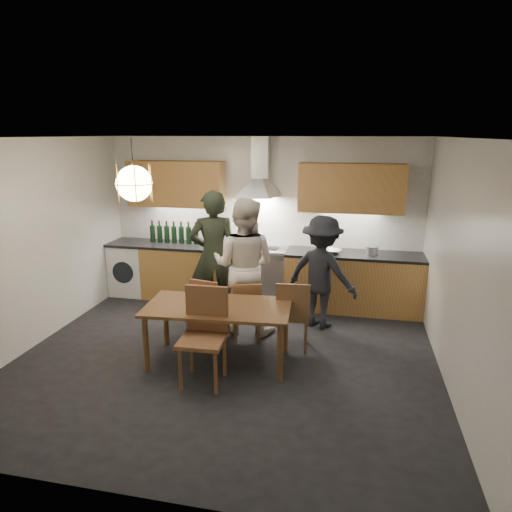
% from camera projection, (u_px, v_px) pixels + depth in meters
% --- Properties ---
extents(ground, '(5.00, 5.00, 0.00)m').
position_uv_depth(ground, '(226.00, 358.00, 5.54)').
color(ground, black).
rests_on(ground, ground).
extents(room_shell, '(5.02, 4.52, 2.61)m').
position_uv_depth(room_shell, '(223.00, 220.00, 5.10)').
color(room_shell, white).
rests_on(room_shell, ground).
extents(counter_run, '(5.00, 0.62, 0.90)m').
position_uv_depth(counter_run, '(260.00, 276.00, 7.26)').
color(counter_run, tan).
rests_on(counter_run, ground).
extents(range_stove, '(0.90, 0.60, 0.92)m').
position_uv_depth(range_stove, '(258.00, 276.00, 7.26)').
color(range_stove, silver).
rests_on(range_stove, ground).
extents(wall_fixtures, '(4.30, 0.54, 1.10)m').
position_uv_depth(wall_fixtures, '(260.00, 185.00, 7.00)').
color(wall_fixtures, tan).
rests_on(wall_fixtures, ground).
extents(pendant_lamp, '(0.43, 0.43, 0.70)m').
position_uv_depth(pendant_lamp, '(134.00, 184.00, 5.10)').
color(pendant_lamp, black).
rests_on(pendant_lamp, ground).
extents(dining_table, '(1.73, 0.95, 0.71)m').
position_uv_depth(dining_table, '(218.00, 312.00, 5.31)').
color(dining_table, brown).
rests_on(dining_table, ground).
extents(chair_back_left, '(0.47, 0.47, 0.88)m').
position_uv_depth(chair_back_left, '(208.00, 306.00, 5.84)').
color(chair_back_left, brown).
rests_on(chair_back_left, ground).
extents(chair_back_mid, '(0.46, 0.46, 0.82)m').
position_uv_depth(chair_back_mid, '(247.00, 308.00, 5.87)').
color(chair_back_mid, brown).
rests_on(chair_back_mid, ground).
extents(chair_back_right, '(0.44, 0.44, 0.91)m').
position_uv_depth(chair_back_right, '(293.00, 311.00, 5.62)').
color(chair_back_right, brown).
rests_on(chair_back_right, ground).
extents(chair_front, '(0.49, 0.49, 1.05)m').
position_uv_depth(chair_front, '(205.00, 329.00, 4.93)').
color(chair_front, brown).
rests_on(chair_front, ground).
extents(person_left, '(0.80, 0.65, 1.89)m').
position_uv_depth(person_left, '(214.00, 256.00, 6.53)').
color(person_left, black).
rests_on(person_left, ground).
extents(person_mid, '(0.95, 0.78, 1.84)m').
position_uv_depth(person_mid, '(244.00, 266.00, 6.14)').
color(person_mid, beige).
rests_on(person_mid, ground).
extents(person_right, '(1.17, 0.95, 1.58)m').
position_uv_depth(person_right, '(322.00, 272.00, 6.28)').
color(person_right, black).
rests_on(person_right, ground).
extents(mixing_bowl, '(0.32, 0.32, 0.06)m').
position_uv_depth(mixing_bowl, '(332.00, 252.00, 6.82)').
color(mixing_bowl, '#B0B0B3').
rests_on(mixing_bowl, counter_run).
extents(stock_pot, '(0.19, 0.19, 0.12)m').
position_uv_depth(stock_pot, '(372.00, 251.00, 6.75)').
color(stock_pot, '#AFAFB2').
rests_on(stock_pot, counter_run).
extents(wine_bottles, '(0.84, 0.08, 0.36)m').
position_uv_depth(wine_bottles, '(174.00, 232.00, 7.46)').
color(wine_bottles, black).
rests_on(wine_bottles, counter_run).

